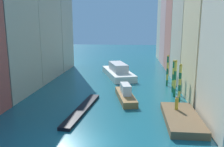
{
  "coord_description": "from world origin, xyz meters",
  "views": [
    {
      "loc": [
        3.74,
        -17.26,
        9.53
      ],
      "look_at": [
        0.05,
        21.5,
        1.5
      ],
      "focal_mm": 37.36,
      "sensor_mm": 36.0,
      "label": 1
    }
  ],
  "objects_px": {
    "mooring_pole_2": "(173,76)",
    "vaporetto_white": "(118,72)",
    "person_on_dock": "(177,103)",
    "mooring_pole_4": "(168,71)",
    "gondola_black": "(82,109)",
    "motorboat_0": "(125,95)",
    "mooring_pole_0": "(180,83)",
    "mooring_pole_3": "(167,70)",
    "waterfront_dock": "(182,118)",
    "mooring_pole_1": "(175,78)"
  },
  "relations": [
    {
      "from": "mooring_pole_2",
      "to": "vaporetto_white",
      "type": "xyz_separation_m",
      "value": [
        -8.64,
        9.78,
        -1.48
      ]
    },
    {
      "from": "person_on_dock",
      "to": "mooring_pole_4",
      "type": "relative_size",
      "value": 0.38
    },
    {
      "from": "gondola_black",
      "to": "motorboat_0",
      "type": "relative_size",
      "value": 1.43
    },
    {
      "from": "mooring_pole_4",
      "to": "gondola_black",
      "type": "height_order",
      "value": "mooring_pole_4"
    },
    {
      "from": "person_on_dock",
      "to": "mooring_pole_2",
      "type": "height_order",
      "value": "mooring_pole_2"
    },
    {
      "from": "mooring_pole_4",
      "to": "gondola_black",
      "type": "bearing_deg",
      "value": -127.75
    },
    {
      "from": "mooring_pole_0",
      "to": "mooring_pole_3",
      "type": "bearing_deg",
      "value": 92.5
    },
    {
      "from": "motorboat_0",
      "to": "waterfront_dock",
      "type": "bearing_deg",
      "value": -48.47
    },
    {
      "from": "person_on_dock",
      "to": "vaporetto_white",
      "type": "height_order",
      "value": "vaporetto_white"
    },
    {
      "from": "mooring_pole_0",
      "to": "gondola_black",
      "type": "bearing_deg",
      "value": -160.95
    },
    {
      "from": "waterfront_dock",
      "to": "motorboat_0",
      "type": "relative_size",
      "value": 1.04
    },
    {
      "from": "mooring_pole_0",
      "to": "person_on_dock",
      "type": "bearing_deg",
      "value": -103.69
    },
    {
      "from": "person_on_dock",
      "to": "gondola_black",
      "type": "xyz_separation_m",
      "value": [
        -10.38,
        0.44,
        -1.23
      ]
    },
    {
      "from": "mooring_pole_0",
      "to": "mooring_pole_2",
      "type": "relative_size",
      "value": 1.05
    },
    {
      "from": "mooring_pole_1",
      "to": "waterfront_dock",
      "type": "bearing_deg",
      "value": -94.36
    },
    {
      "from": "waterfront_dock",
      "to": "vaporetto_white",
      "type": "distance_m",
      "value": 22.04
    },
    {
      "from": "mooring_pole_0",
      "to": "mooring_pole_2",
      "type": "bearing_deg",
      "value": 90.23
    },
    {
      "from": "mooring_pole_2",
      "to": "motorboat_0",
      "type": "relative_size",
      "value": 0.63
    },
    {
      "from": "mooring_pole_0",
      "to": "vaporetto_white",
      "type": "distance_m",
      "value": 17.07
    },
    {
      "from": "mooring_pole_0",
      "to": "mooring_pole_2",
      "type": "xyz_separation_m",
      "value": [
        -0.02,
        4.84,
        -0.11
      ]
    },
    {
      "from": "mooring_pole_3",
      "to": "gondola_black",
      "type": "xyz_separation_m",
      "value": [
        -11.08,
        -12.37,
        -2.39
      ]
    },
    {
      "from": "waterfront_dock",
      "to": "person_on_dock",
      "type": "distance_m",
      "value": 1.91
    },
    {
      "from": "gondola_black",
      "to": "mooring_pole_3",
      "type": "bearing_deg",
      "value": 48.14
    },
    {
      "from": "mooring_pole_1",
      "to": "mooring_pole_0",
      "type": "bearing_deg",
      "value": -86.79
    },
    {
      "from": "mooring_pole_1",
      "to": "gondola_black",
      "type": "height_order",
      "value": "mooring_pole_1"
    },
    {
      "from": "person_on_dock",
      "to": "mooring_pole_3",
      "type": "bearing_deg",
      "value": 86.86
    },
    {
      "from": "gondola_black",
      "to": "motorboat_0",
      "type": "height_order",
      "value": "motorboat_0"
    },
    {
      "from": "mooring_pole_0",
      "to": "gondola_black",
      "type": "height_order",
      "value": "mooring_pole_0"
    },
    {
      "from": "mooring_pole_3",
      "to": "waterfront_dock",
      "type": "bearing_deg",
      "value": -91.72
    },
    {
      "from": "mooring_pole_2",
      "to": "vaporetto_white",
      "type": "height_order",
      "value": "mooring_pole_2"
    },
    {
      "from": "mooring_pole_0",
      "to": "gondola_black",
      "type": "xyz_separation_m",
      "value": [
        -11.45,
        -3.95,
        -2.37
      ]
    },
    {
      "from": "mooring_pole_2",
      "to": "mooring_pole_4",
      "type": "xyz_separation_m",
      "value": [
        0.07,
        6.06,
        -0.41
      ]
    },
    {
      "from": "mooring_pole_4",
      "to": "waterfront_dock",
      "type": "bearing_deg",
      "value": -92.89
    },
    {
      "from": "gondola_black",
      "to": "motorboat_0",
      "type": "bearing_deg",
      "value": 44.6
    },
    {
      "from": "person_on_dock",
      "to": "mooring_pole_4",
      "type": "bearing_deg",
      "value": 85.81
    },
    {
      "from": "waterfront_dock",
      "to": "gondola_black",
      "type": "relative_size",
      "value": 0.73
    },
    {
      "from": "waterfront_dock",
      "to": "vaporetto_white",
      "type": "height_order",
      "value": "vaporetto_white"
    },
    {
      "from": "waterfront_dock",
      "to": "mooring_pole_4",
      "type": "xyz_separation_m",
      "value": [
        0.85,
        16.85,
        1.66
      ]
    },
    {
      "from": "mooring_pole_1",
      "to": "gondola_black",
      "type": "bearing_deg",
      "value": -149.88
    },
    {
      "from": "person_on_dock",
      "to": "mooring_pole_4",
      "type": "height_order",
      "value": "mooring_pole_4"
    },
    {
      "from": "waterfront_dock",
      "to": "mooring_pole_0",
      "type": "height_order",
      "value": "mooring_pole_0"
    },
    {
      "from": "mooring_pole_2",
      "to": "gondola_black",
      "type": "relative_size",
      "value": 0.44
    },
    {
      "from": "person_on_dock",
      "to": "motorboat_0",
      "type": "relative_size",
      "value": 0.2
    },
    {
      "from": "gondola_black",
      "to": "mooring_pole_2",
      "type": "bearing_deg",
      "value": 37.58
    },
    {
      "from": "mooring_pole_1",
      "to": "mooring_pole_3",
      "type": "bearing_deg",
      "value": 92.18
    },
    {
      "from": "mooring_pole_1",
      "to": "vaporetto_white",
      "type": "distance_m",
      "value": 14.82
    },
    {
      "from": "vaporetto_white",
      "to": "gondola_black",
      "type": "bearing_deg",
      "value": -98.54
    },
    {
      "from": "mooring_pole_4",
      "to": "motorboat_0",
      "type": "relative_size",
      "value": 0.52
    },
    {
      "from": "mooring_pole_3",
      "to": "mooring_pole_0",
      "type": "bearing_deg",
      "value": -87.5
    },
    {
      "from": "mooring_pole_4",
      "to": "gondola_black",
      "type": "relative_size",
      "value": 0.37
    }
  ]
}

